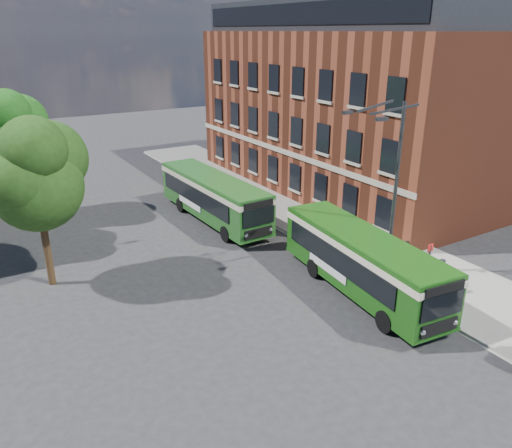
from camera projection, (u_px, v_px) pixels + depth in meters
ground at (283, 285)px, 25.32m from camera, size 120.00×120.00×0.00m
pavement at (302, 213)px, 35.06m from camera, size 6.00×48.00×0.15m
kerb_line at (265, 222)px, 33.60m from camera, size 0.12×48.00×0.01m
brick_office at (346, 100)px, 39.13m from camera, size 12.10×26.00×14.20m
street_lamp at (390, 190)px, 24.34m from camera, size 2.96×2.38×9.00m
bus_stop_sign at (428, 264)px, 24.14m from camera, size 0.35×0.08×2.52m
bus_front at (362, 258)px, 23.97m from camera, size 3.57×10.63×3.02m
bus_rear at (213, 194)px, 33.32m from camera, size 2.90×11.30×3.02m
pedestrian_a at (439, 276)px, 23.89m from camera, size 0.79×0.75×1.82m
pedestrian_b at (405, 254)px, 26.72m from camera, size 0.75×0.60×1.47m
tree_left at (36, 173)px, 23.30m from camera, size 5.10×4.85×8.62m
tree_right at (9, 132)px, 32.32m from camera, size 5.17×4.92×8.74m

